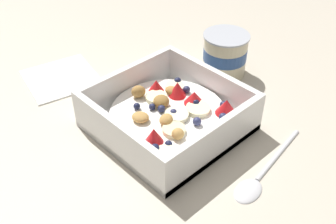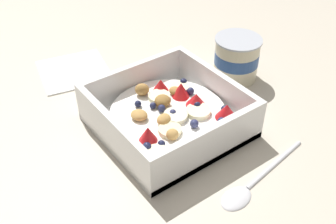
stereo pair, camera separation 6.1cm
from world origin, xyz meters
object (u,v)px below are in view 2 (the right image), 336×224
spoon (249,185)px  yogurt_cup (237,58)px  fruit_bowl (169,116)px  folded_napkin (74,70)px

spoon → yogurt_cup: bearing=140.6°
fruit_bowl → folded_napkin: size_ratio=1.66×
fruit_bowl → folded_napkin: bearing=-168.5°
yogurt_cup → folded_napkin: size_ratio=0.68×
fruit_bowl → yogurt_cup: 0.18m
spoon → folded_napkin: 0.40m
fruit_bowl → yogurt_cup: yogurt_cup is taller
fruit_bowl → spoon: fruit_bowl is taller
spoon → yogurt_cup: yogurt_cup is taller
fruit_bowl → folded_napkin: 0.24m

